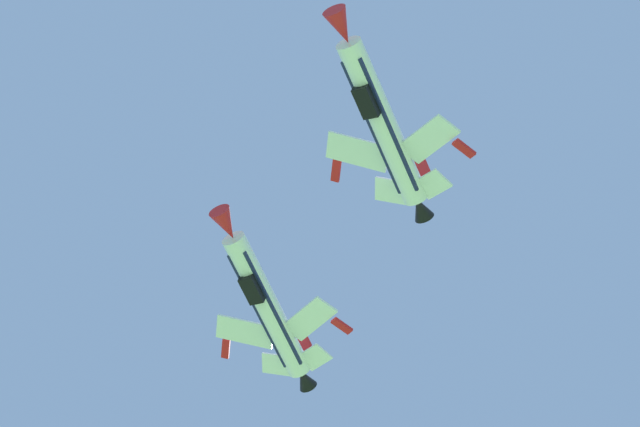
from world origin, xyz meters
TOP-DOWN VIEW (x-y plane):
  - fighter_jet_left_wing at (7.56, 38.46)m, footprint 10.01×15.15m
  - fighter_jet_right_wing at (0.10, 54.56)m, footprint 10.18×15.15m

SIDE VIEW (x-z plane):
  - fighter_jet_left_wing at x=7.56m, z-range 90.06..95.02m
  - fighter_jet_right_wing at x=0.10m, z-range 93.57..98.05m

